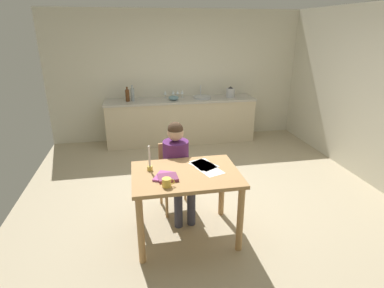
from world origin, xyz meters
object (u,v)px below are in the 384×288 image
(chair_at_table, at_px, (175,173))
(coffee_mug, at_px, (167,182))
(bottle_oil, at_px, (127,95))
(wine_glass_near_sink, at_px, (182,92))
(sink_unit, at_px, (202,97))
(candlestick, at_px, (150,164))
(wine_glass_back_left, at_px, (173,92))
(dining_table, at_px, (186,184))
(book_magazine, at_px, (168,178))
(wine_glass_back_right, at_px, (165,93))
(person_seated, at_px, (177,164))
(stovetop_kettle, at_px, (230,92))
(mixing_bowl, at_px, (174,98))
(book_cookery, at_px, (164,176))
(bottle_vinegar, at_px, (133,94))
(wine_glass_by_kettle, at_px, (178,92))

(chair_at_table, relative_size, coffee_mug, 6.91)
(bottle_oil, relative_size, wine_glass_near_sink, 1.84)
(coffee_mug, xyz_separation_m, sink_unit, (1.10, 3.41, 0.08))
(candlestick, distance_m, wine_glass_back_left, 3.23)
(dining_table, xyz_separation_m, coffee_mug, (-0.23, -0.27, 0.18))
(book_magazine, height_order, wine_glass_back_right, wine_glass_back_right)
(person_seated, relative_size, stovetop_kettle, 5.43)
(person_seated, distance_m, coffee_mug, 0.81)
(chair_at_table, relative_size, book_magazine, 4.34)
(chair_at_table, height_order, stovetop_kettle, stovetop_kettle)
(chair_at_table, relative_size, mixing_bowl, 4.29)
(chair_at_table, height_order, book_magazine, chair_at_table)
(sink_unit, bearing_deg, wine_glass_back_left, 165.77)
(person_seated, bearing_deg, sink_unit, 71.32)
(book_cookery, relative_size, bottle_vinegar, 0.76)
(bottle_vinegar, bearing_deg, wine_glass_back_right, 13.20)
(bottle_vinegar, bearing_deg, coffee_mug, -85.18)
(book_magazine, relative_size, bottle_oil, 0.70)
(stovetop_kettle, bearing_deg, book_magazine, -117.24)
(person_seated, bearing_deg, wine_glass_back_right, 86.81)
(book_cookery, height_order, sink_unit, sink_unit)
(candlestick, distance_m, wine_glass_by_kettle, 3.25)
(stovetop_kettle, distance_m, wine_glass_back_right, 1.34)
(wine_glass_near_sink, bearing_deg, wine_glass_back_left, 180.00)
(coffee_mug, xyz_separation_m, mixing_bowl, (0.51, 3.33, 0.11))
(wine_glass_by_kettle, bearing_deg, sink_unit, -16.74)
(wine_glass_back_left, bearing_deg, sink_unit, -14.23)
(book_magazine, distance_m, wine_glass_by_kettle, 3.46)
(chair_at_table, height_order, sink_unit, sink_unit)
(person_seated, height_order, wine_glass_back_right, person_seated)
(coffee_mug, bearing_deg, wine_glass_back_left, 81.55)
(chair_at_table, bearing_deg, wine_glass_near_sink, 78.83)
(mixing_bowl, height_order, wine_glass_back_left, wine_glass_back_left)
(chair_at_table, bearing_deg, coffee_mug, -102.02)
(wine_glass_back_left, bearing_deg, coffee_mug, -98.45)
(chair_at_table, xyz_separation_m, book_magazine, (-0.17, -0.76, 0.33))
(sink_unit, bearing_deg, chair_at_table, -110.02)
(book_magazine, relative_size, sink_unit, 0.55)
(dining_table, bearing_deg, stovetop_kettle, 64.93)
(dining_table, xyz_separation_m, bottle_vinegar, (-0.52, 3.14, 0.37))
(candlestick, distance_m, sink_unit, 3.26)
(sink_unit, relative_size, wine_glass_back_right, 2.34)
(sink_unit, bearing_deg, bottle_vinegar, -179.70)
(bottle_oil, bearing_deg, sink_unit, 0.70)
(book_magazine, relative_size, book_cookery, 0.85)
(wine_glass_back_right, bearing_deg, wine_glass_by_kettle, 0.00)
(coffee_mug, relative_size, wine_glass_back_left, 0.81)
(person_seated, bearing_deg, wine_glass_by_kettle, 81.67)
(book_cookery, xyz_separation_m, wine_glass_by_kettle, (0.63, 3.35, 0.20))
(person_seated, bearing_deg, bottle_vinegar, 100.68)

